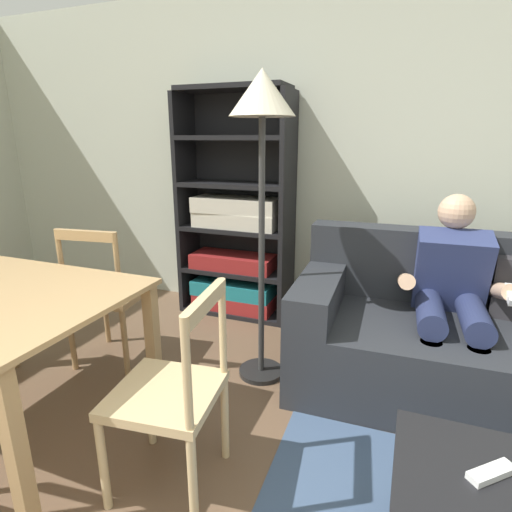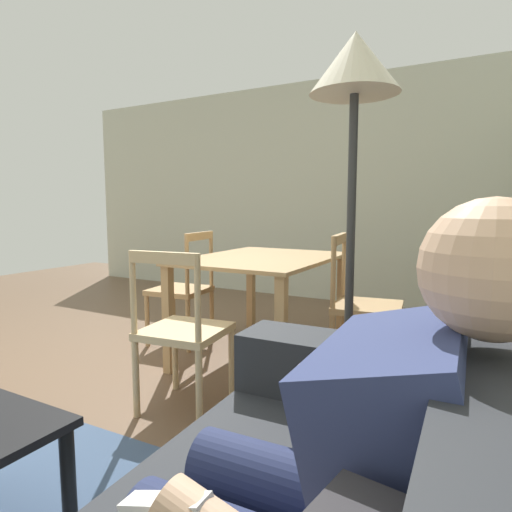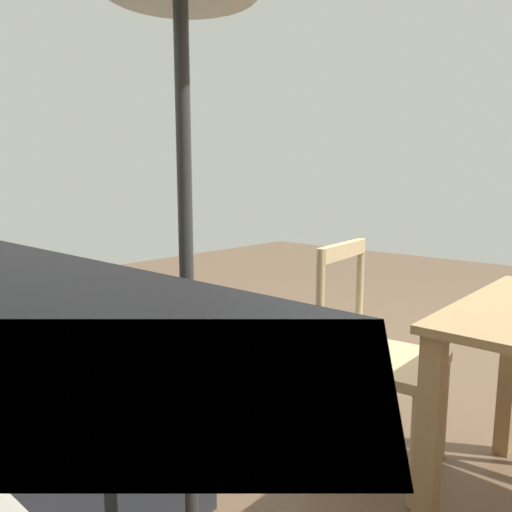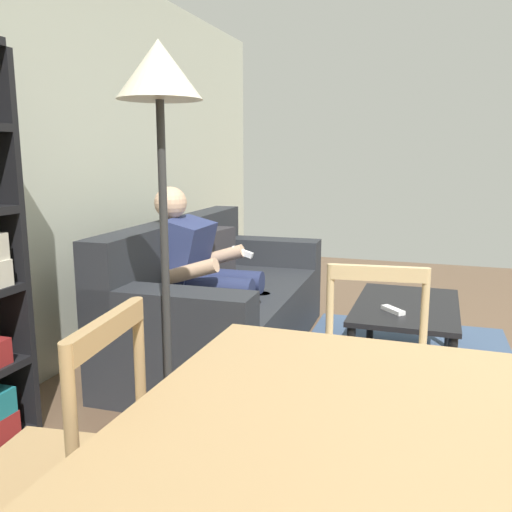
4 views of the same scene
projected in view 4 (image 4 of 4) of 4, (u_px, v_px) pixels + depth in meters
wall_back at (13, 165)px, 2.96m from camera, size 7.01×0.12×2.55m
couch at (219, 304)px, 3.68m from camera, size 2.06×0.99×0.90m
person_lounging at (205, 271)px, 3.49m from camera, size 0.60×0.89×1.13m
coffee_table at (406, 312)px, 3.38m from camera, size 0.99×0.62×0.41m
tv_remote at (393, 310)px, 3.20m from camera, size 0.16×0.15×0.02m
dining_table at (328, 474)px, 1.20m from camera, size 1.22×0.93×0.75m
dining_chair_near_wall at (60, 478)px, 1.47m from camera, size 0.47×0.47×0.93m
dining_chair_facing_couch at (374, 386)px, 2.11m from camera, size 0.47×0.47×0.89m
area_rug at (403, 366)px, 3.44m from camera, size 2.03×1.45×0.01m
floor_lamp at (160, 110)px, 2.25m from camera, size 0.36×0.36×1.80m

